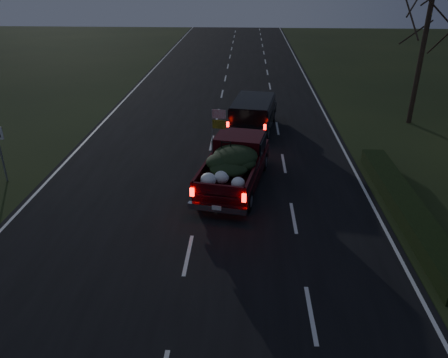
# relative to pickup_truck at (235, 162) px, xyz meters

# --- Properties ---
(ground) EXTENTS (120.00, 120.00, 0.00)m
(ground) POSITION_rel_pickup_truck_xyz_m (-1.35, -5.12, -1.09)
(ground) COLOR black
(ground) RESTS_ON ground
(road_asphalt) EXTENTS (14.00, 120.00, 0.02)m
(road_asphalt) POSITION_rel_pickup_truck_xyz_m (-1.35, -5.12, -1.08)
(road_asphalt) COLOR black
(road_asphalt) RESTS_ON ground
(hedge_row) EXTENTS (1.00, 10.00, 0.60)m
(hedge_row) POSITION_rel_pickup_truck_xyz_m (6.45, -2.12, -0.79)
(hedge_row) COLOR black
(hedge_row) RESTS_ON ground
(bare_tree_far) EXTENTS (3.60, 3.60, 7.00)m
(bare_tree_far) POSITION_rel_pickup_truck_xyz_m (10.15, 8.88, 4.14)
(bare_tree_far) COLOR black
(bare_tree_far) RESTS_ON ground
(pickup_truck) EXTENTS (3.07, 5.83, 2.91)m
(pickup_truck) POSITION_rel_pickup_truck_xyz_m (0.00, 0.00, 0.00)
(pickup_truck) COLOR #3D080D
(pickup_truck) RESTS_ON ground
(lead_suv) EXTENTS (2.89, 5.38, 1.47)m
(lead_suv) POSITION_rel_pickup_truck_xyz_m (0.82, 7.01, 0.02)
(lead_suv) COLOR black
(lead_suv) RESTS_ON ground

